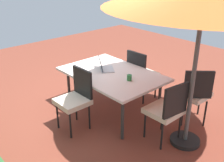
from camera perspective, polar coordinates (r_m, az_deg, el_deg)
ground_plane at (r=4.90m, az=0.00°, el=-6.50°), size 10.00×10.00×0.02m
dining_table at (r=4.58m, az=0.00°, el=1.13°), size 1.72×1.15×0.75m
chair_southwest at (r=4.53m, az=17.02°, el=-2.29°), size 0.59×0.59×0.98m
chair_north at (r=4.23m, az=-7.71°, el=-3.32°), size 0.46×0.46×0.98m
chair_west at (r=3.95m, az=11.49°, el=-5.78°), size 0.48×0.47×0.98m
chair_south at (r=5.12m, az=6.17°, el=1.81°), size 0.46×0.47×0.98m
laptop at (r=4.68m, az=-1.53°, el=2.92°), size 0.40×0.38×0.21m
cup at (r=4.27m, az=3.69°, el=0.72°), size 0.08×0.08×0.09m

